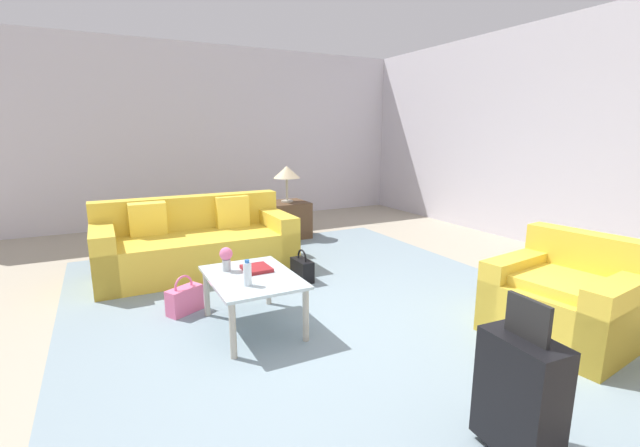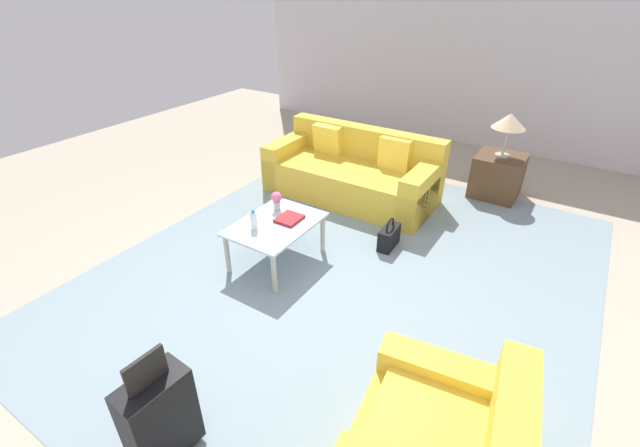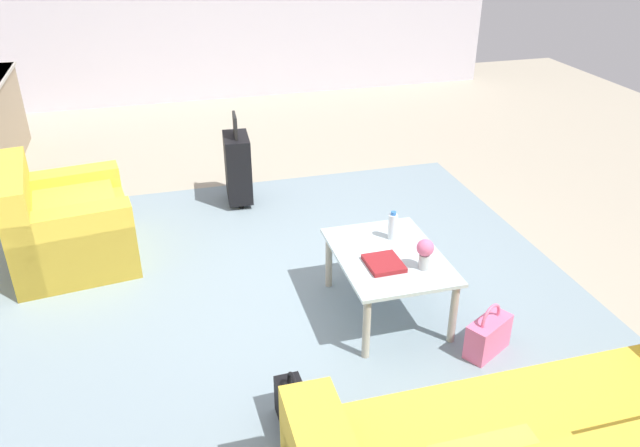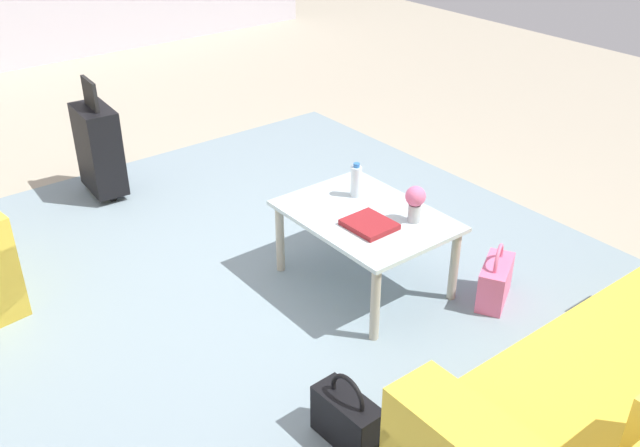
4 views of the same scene
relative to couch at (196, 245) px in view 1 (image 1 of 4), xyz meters
The scene contains 15 objects.
ground_plane 2.30m from the couch, 15.28° to the left, with size 12.00×12.00×0.00m, color #A89E89.
wall_back 5.30m from the couch, 64.77° to the left, with size 10.24×0.12×3.10m, color silver.
wall_left 3.18m from the couch, 168.17° to the left, with size 0.12×8.00×3.10m, color silver.
area_rug 1.81m from the couch, 26.63° to the left, with size 5.20×4.40×0.01m, color gray.
couch is the anchor object (origin of this frame).
armchair 3.83m from the couch, 36.27° to the left, with size 1.07×0.98×0.82m.
coffee_table 1.80m from the couch, ahead, with size 0.93×0.68×0.46m.
water_bottle 2.01m from the couch, ahead, with size 0.06×0.06×0.20m.
coffee_table_book 1.69m from the couch, ahead, with size 0.25×0.22×0.03m, color maroon.
flower_vase 1.60m from the couch, ahead, with size 0.11×0.11×0.21m.
side_table 1.89m from the couch, 122.11° to the left, with size 0.59×0.59×0.55m, color #513823.
table_lamp 2.01m from the couch, 122.11° to the left, with size 0.41×0.41×0.55m.
suitcase_black 3.88m from the couch, 11.90° to the left, with size 0.41×0.25×0.85m.
handbag_black 1.34m from the couch, 45.58° to the left, with size 0.32×0.15×0.36m.
handbag_pink 1.29m from the couch, 16.28° to the right, with size 0.28×0.35×0.36m.
Camera 1 is at (2.82, -1.53, 1.61)m, focal length 24.00 mm.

